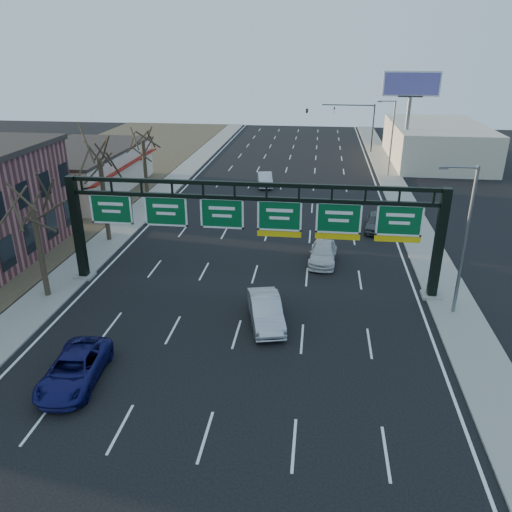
# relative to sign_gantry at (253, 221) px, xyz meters

# --- Properties ---
(ground) EXTENTS (160.00, 160.00, 0.00)m
(ground) POSITION_rel_sign_gantry_xyz_m (-0.16, -8.00, -4.63)
(ground) COLOR black
(ground) RESTS_ON ground
(sidewalk_left) EXTENTS (3.00, 120.00, 0.12)m
(sidewalk_left) POSITION_rel_sign_gantry_xyz_m (-12.96, 12.00, -4.57)
(sidewalk_left) COLOR gray
(sidewalk_left) RESTS_ON ground
(sidewalk_right) EXTENTS (3.00, 120.00, 0.12)m
(sidewalk_right) POSITION_rel_sign_gantry_xyz_m (12.64, 12.00, -4.57)
(sidewalk_right) COLOR gray
(sidewalk_right) RESTS_ON ground
(dirt_strip_left) EXTENTS (21.00, 120.00, 0.06)m
(dirt_strip_left) POSITION_rel_sign_gantry_xyz_m (-25.16, 12.00, -4.60)
(dirt_strip_left) COLOR #473D2B
(dirt_strip_left) RESTS_ON ground
(lane_markings) EXTENTS (21.60, 120.00, 0.01)m
(lane_markings) POSITION_rel_sign_gantry_xyz_m (-0.16, 12.00, -4.62)
(lane_markings) COLOR white
(lane_markings) RESTS_ON ground
(sign_gantry) EXTENTS (24.60, 1.20, 7.20)m
(sign_gantry) POSITION_rel_sign_gantry_xyz_m (0.00, 0.00, 0.00)
(sign_gantry) COLOR black
(sign_gantry) RESTS_ON ground
(cream_strip) EXTENTS (10.90, 18.40, 4.70)m
(cream_strip) POSITION_rel_sign_gantry_xyz_m (-21.64, 21.00, -2.27)
(cream_strip) COLOR beige
(cream_strip) RESTS_ON ground
(building_right_distant) EXTENTS (12.00, 20.00, 5.00)m
(building_right_distant) POSITION_rel_sign_gantry_xyz_m (19.84, 42.00, -2.13)
(building_right_distant) COLOR beige
(building_right_distant) RESTS_ON ground
(tree_gantry) EXTENTS (3.60, 3.60, 8.48)m
(tree_gantry) POSITION_rel_sign_gantry_xyz_m (-12.96, -3.00, 2.48)
(tree_gantry) COLOR #32291C
(tree_gantry) RESTS_ON sidewalk_left
(tree_mid) EXTENTS (3.60, 3.60, 9.24)m
(tree_mid) POSITION_rel_sign_gantry_xyz_m (-12.96, 7.00, 3.23)
(tree_mid) COLOR #32291C
(tree_mid) RESTS_ON sidewalk_left
(tree_far) EXTENTS (3.60, 3.60, 8.86)m
(tree_far) POSITION_rel_sign_gantry_xyz_m (-12.96, 17.00, 2.86)
(tree_far) COLOR #32291C
(tree_far) RESTS_ON sidewalk_left
(streetlight_near) EXTENTS (2.15, 0.22, 9.00)m
(streetlight_near) POSITION_rel_sign_gantry_xyz_m (12.31, -2.00, 0.45)
(streetlight_near) COLOR slate
(streetlight_near) RESTS_ON sidewalk_right
(streetlight_far) EXTENTS (2.15, 0.22, 9.00)m
(streetlight_far) POSITION_rel_sign_gantry_xyz_m (12.31, 32.00, 0.45)
(streetlight_far) COLOR slate
(streetlight_far) RESTS_ON sidewalk_right
(billboard_right) EXTENTS (7.00, 0.50, 12.00)m
(billboard_right) POSITION_rel_sign_gantry_xyz_m (14.84, 36.98, 4.43)
(billboard_right) COLOR slate
(billboard_right) RESTS_ON ground
(traffic_signal_mast) EXTENTS (10.16, 0.54, 7.00)m
(traffic_signal_mast) POSITION_rel_sign_gantry_xyz_m (5.53, 47.00, 0.87)
(traffic_signal_mast) COLOR black
(traffic_signal_mast) RESTS_ON ground
(car_blue_suv) EXTENTS (2.74, 5.30, 1.43)m
(car_blue_suv) POSITION_rel_sign_gantry_xyz_m (-7.14, -11.20, -3.92)
(car_blue_suv) COLOR #121452
(car_blue_suv) RESTS_ON ground
(car_silver_sedan) EXTENTS (2.82, 5.14, 1.61)m
(car_silver_sedan) POSITION_rel_sign_gantry_xyz_m (1.33, -4.59, -3.83)
(car_silver_sedan) COLOR #AEAEB3
(car_silver_sedan) RESTS_ON ground
(car_white_wagon) EXTENTS (2.23, 4.81, 1.36)m
(car_white_wagon) POSITION_rel_sign_gantry_xyz_m (4.60, 4.83, -3.95)
(car_white_wagon) COLOR silver
(car_white_wagon) RESTS_ON ground
(car_grey_far) EXTENTS (2.38, 4.62, 1.50)m
(car_grey_far) POSITION_rel_sign_gantry_xyz_m (9.17, 12.34, -3.88)
(car_grey_far) COLOR #44474A
(car_grey_far) RESTS_ON ground
(car_silver_distant) EXTENTS (2.36, 4.73, 1.49)m
(car_silver_distant) POSITION_rel_sign_gantry_xyz_m (-2.06, 25.79, -3.88)
(car_silver_distant) COLOR silver
(car_silver_distant) RESTS_ON ground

